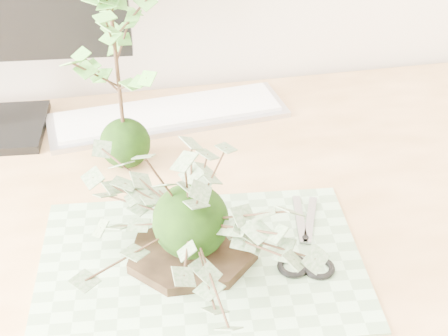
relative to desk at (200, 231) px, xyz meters
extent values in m
cube|color=tan|center=(0.00, 0.00, 0.07)|extent=(1.60, 0.70, 0.04)
cube|color=#658962|center=(-0.02, -0.17, 0.09)|extent=(0.47, 0.33, 0.00)
cylinder|color=black|center=(-0.03, -0.16, 0.10)|extent=(0.19, 0.19, 0.01)
sphere|color=black|center=(-0.03, -0.16, 0.16)|extent=(0.10, 0.10, 0.10)
sphere|color=black|center=(-0.11, 0.09, 0.13)|extent=(0.08, 0.08, 0.08)
cylinder|color=#302013|center=(-0.11, 0.09, 0.25)|extent=(0.01, 0.01, 0.20)
cube|color=#AEAFB9|center=(-0.02, 0.23, 0.09)|extent=(0.45, 0.18, 0.01)
cube|color=silver|center=(-0.02, 0.23, 0.10)|extent=(0.42, 0.15, 0.01)
cube|color=gray|center=(0.12, -0.11, 0.09)|extent=(0.03, 0.11, 0.00)
cube|color=gray|center=(0.13, -0.11, 0.09)|extent=(0.05, 0.10, 0.00)
torus|color=black|center=(0.11, -0.21, 0.10)|extent=(0.05, 0.05, 0.01)
torus|color=black|center=(0.14, -0.21, 0.10)|extent=(0.05, 0.05, 0.01)
camera|label=1|loc=(-0.11, -0.78, 0.68)|focal=50.00mm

